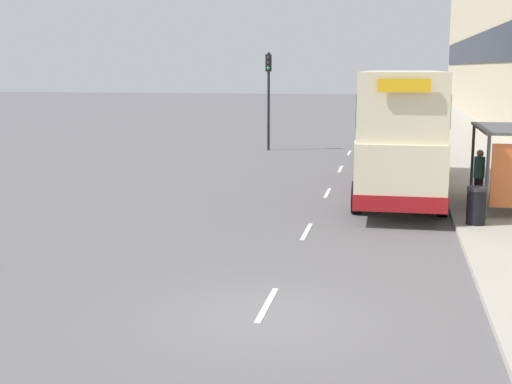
{
  "coord_description": "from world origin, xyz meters",
  "views": [
    {
      "loc": [
        2.23,
        -12.01,
        4.41
      ],
      "look_at": [
        -3.45,
        17.45,
        -0.83
      ],
      "focal_mm": 50.0,
      "sensor_mm": 36.0,
      "label": 1
    }
  ],
  "objects_px": {
    "double_decker_bus_near": "(400,130)",
    "car_1": "(399,141)",
    "litter_bin": "(476,206)",
    "pedestrian_at_shelter": "(479,176)",
    "car_0": "(388,123)",
    "traffic_light_far_kerb": "(269,85)",
    "bus_shelter": "(511,153)"
  },
  "relations": [
    {
      "from": "litter_bin",
      "to": "traffic_light_far_kerb",
      "type": "bearing_deg",
      "value": 116.63
    },
    {
      "from": "bus_shelter",
      "to": "car_0",
      "type": "relative_size",
      "value": 0.99
    },
    {
      "from": "car_1",
      "to": "litter_bin",
      "type": "bearing_deg",
      "value": -82.49
    },
    {
      "from": "double_decker_bus_near",
      "to": "bus_shelter",
      "type": "bearing_deg",
      "value": -37.98
    },
    {
      "from": "bus_shelter",
      "to": "pedestrian_at_shelter",
      "type": "distance_m",
      "value": 1.46
    },
    {
      "from": "bus_shelter",
      "to": "traffic_light_far_kerb",
      "type": "height_order",
      "value": "traffic_light_far_kerb"
    },
    {
      "from": "pedestrian_at_shelter",
      "to": "litter_bin",
      "type": "relative_size",
      "value": 1.63
    },
    {
      "from": "car_1",
      "to": "traffic_light_far_kerb",
      "type": "relative_size",
      "value": 0.84
    },
    {
      "from": "car_1",
      "to": "litter_bin",
      "type": "distance_m",
      "value": 15.53
    },
    {
      "from": "double_decker_bus_near",
      "to": "traffic_light_far_kerb",
      "type": "xyz_separation_m",
      "value": [
        -6.88,
        12.81,
        1.21
      ]
    },
    {
      "from": "car_0",
      "to": "litter_bin",
      "type": "bearing_deg",
      "value": -84.42
    },
    {
      "from": "double_decker_bus_near",
      "to": "pedestrian_at_shelter",
      "type": "xyz_separation_m",
      "value": [
        2.49,
        -1.71,
        -1.27
      ]
    },
    {
      "from": "car_0",
      "to": "car_1",
      "type": "xyz_separation_m",
      "value": [
        0.67,
        -12.27,
        0.02
      ]
    },
    {
      "from": "car_1",
      "to": "pedestrian_at_shelter",
      "type": "bearing_deg",
      "value": -78.53
    },
    {
      "from": "double_decker_bus_near",
      "to": "car_1",
      "type": "bearing_deg",
      "value": 89.74
    },
    {
      "from": "car_1",
      "to": "pedestrian_at_shelter",
      "type": "distance_m",
      "value": 12.31
    },
    {
      "from": "car_0",
      "to": "litter_bin",
      "type": "height_order",
      "value": "car_0"
    },
    {
      "from": "double_decker_bus_near",
      "to": "car_0",
      "type": "relative_size",
      "value": 2.64
    },
    {
      "from": "litter_bin",
      "to": "car_1",
      "type": "bearing_deg",
      "value": 97.51
    },
    {
      "from": "car_0",
      "to": "double_decker_bus_near",
      "type": "bearing_deg",
      "value": -88.41
    },
    {
      "from": "pedestrian_at_shelter",
      "to": "double_decker_bus_near",
      "type": "bearing_deg",
      "value": 145.57
    },
    {
      "from": "bus_shelter",
      "to": "car_1",
      "type": "distance_m",
      "value": 13.37
    },
    {
      "from": "double_decker_bus_near",
      "to": "car_1",
      "type": "xyz_separation_m",
      "value": [
        0.05,
        10.35,
        -1.41
      ]
    },
    {
      "from": "traffic_light_far_kerb",
      "to": "litter_bin",
      "type": "bearing_deg",
      "value": -63.37
    },
    {
      "from": "double_decker_bus_near",
      "to": "car_1",
      "type": "height_order",
      "value": "double_decker_bus_near"
    },
    {
      "from": "pedestrian_at_shelter",
      "to": "car_1",
      "type": "bearing_deg",
      "value": 101.47
    },
    {
      "from": "bus_shelter",
      "to": "litter_bin",
      "type": "distance_m",
      "value": 3.0
    },
    {
      "from": "pedestrian_at_shelter",
      "to": "litter_bin",
      "type": "xyz_separation_m",
      "value": [
        -0.42,
        -3.33,
        -0.34
      ]
    },
    {
      "from": "double_decker_bus_near",
      "to": "litter_bin",
      "type": "height_order",
      "value": "double_decker_bus_near"
    },
    {
      "from": "traffic_light_far_kerb",
      "to": "double_decker_bus_near",
      "type": "bearing_deg",
      "value": -61.78
    },
    {
      "from": "bus_shelter",
      "to": "traffic_light_far_kerb",
      "type": "distance_m",
      "value": 18.52
    },
    {
      "from": "car_0",
      "to": "traffic_light_far_kerb",
      "type": "distance_m",
      "value": 11.92
    }
  ]
}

